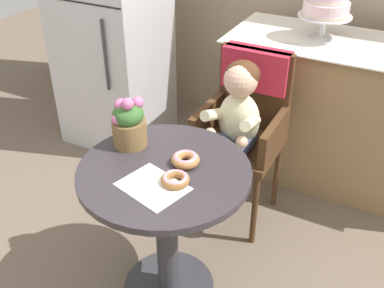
{
  "coord_description": "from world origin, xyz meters",
  "views": [
    {
      "loc": [
        0.8,
        -1.28,
        1.82
      ],
      "look_at": [
        0.05,
        0.15,
        0.77
      ],
      "focal_mm": 42.69,
      "sensor_mm": 36.0,
      "label": 1
    }
  ],
  "objects_px": {
    "refrigerator": "(111,23)",
    "seated_child": "(236,117)",
    "wicker_chair": "(247,110)",
    "donut_front": "(175,179)",
    "flower_vase": "(129,122)",
    "cafe_table": "(166,208)",
    "donut_mid": "(185,159)",
    "tiered_cake_stand": "(326,6)"
  },
  "relations": [
    {
      "from": "refrigerator",
      "to": "seated_child",
      "type": "bearing_deg",
      "value": -23.96
    },
    {
      "from": "wicker_chair",
      "to": "seated_child",
      "type": "relative_size",
      "value": 1.31
    },
    {
      "from": "donut_front",
      "to": "donut_mid",
      "type": "relative_size",
      "value": 0.96
    },
    {
      "from": "flower_vase",
      "to": "refrigerator",
      "type": "height_order",
      "value": "refrigerator"
    },
    {
      "from": "donut_front",
      "to": "flower_vase",
      "type": "bearing_deg",
      "value": 153.77
    },
    {
      "from": "donut_mid",
      "to": "wicker_chair",
      "type": "bearing_deg",
      "value": 89.38
    },
    {
      "from": "cafe_table",
      "to": "seated_child",
      "type": "height_order",
      "value": "seated_child"
    },
    {
      "from": "cafe_table",
      "to": "flower_vase",
      "type": "xyz_separation_m",
      "value": [
        -0.23,
        0.09,
        0.32
      ]
    },
    {
      "from": "flower_vase",
      "to": "refrigerator",
      "type": "relative_size",
      "value": 0.14
    },
    {
      "from": "donut_mid",
      "to": "tiered_cake_stand",
      "type": "bearing_deg",
      "value": 79.48
    },
    {
      "from": "seated_child",
      "to": "donut_mid",
      "type": "relative_size",
      "value": 6.11
    },
    {
      "from": "refrigerator",
      "to": "donut_front",
      "type": "bearing_deg",
      "value": -45.62
    },
    {
      "from": "wicker_chair",
      "to": "donut_front",
      "type": "bearing_deg",
      "value": -93.6
    },
    {
      "from": "seated_child",
      "to": "tiered_cake_stand",
      "type": "distance_m",
      "value": 0.84
    },
    {
      "from": "flower_vase",
      "to": "tiered_cake_stand",
      "type": "height_order",
      "value": "tiered_cake_stand"
    },
    {
      "from": "refrigerator",
      "to": "wicker_chair",
      "type": "bearing_deg",
      "value": -16.97
    },
    {
      "from": "wicker_chair",
      "to": "tiered_cake_stand",
      "type": "distance_m",
      "value": 0.74
    },
    {
      "from": "donut_mid",
      "to": "tiered_cake_stand",
      "type": "xyz_separation_m",
      "value": [
        0.23,
        1.23,
        0.34
      ]
    },
    {
      "from": "donut_front",
      "to": "refrigerator",
      "type": "height_order",
      "value": "refrigerator"
    },
    {
      "from": "seated_child",
      "to": "donut_front",
      "type": "xyz_separation_m",
      "value": [
        0.02,
        -0.67,
        0.06
      ]
    },
    {
      "from": "seated_child",
      "to": "donut_mid",
      "type": "distance_m",
      "value": 0.54
    },
    {
      "from": "refrigerator",
      "to": "cafe_table",
      "type": "bearing_deg",
      "value": -46.33
    },
    {
      "from": "cafe_table",
      "to": "flower_vase",
      "type": "relative_size",
      "value": 2.99
    },
    {
      "from": "wicker_chair",
      "to": "refrigerator",
      "type": "bearing_deg",
      "value": 158.08
    },
    {
      "from": "seated_child",
      "to": "refrigerator",
      "type": "relative_size",
      "value": 0.43
    },
    {
      "from": "donut_mid",
      "to": "flower_vase",
      "type": "xyz_separation_m",
      "value": [
        -0.29,
        0.02,
        0.09
      ]
    },
    {
      "from": "wicker_chair",
      "to": "flower_vase",
      "type": "xyz_separation_m",
      "value": [
        -0.29,
        -0.67,
        0.19
      ]
    },
    {
      "from": "donut_front",
      "to": "tiered_cake_stand",
      "type": "distance_m",
      "value": 1.42
    },
    {
      "from": "donut_front",
      "to": "flower_vase",
      "type": "height_order",
      "value": "flower_vase"
    },
    {
      "from": "wicker_chair",
      "to": "refrigerator",
      "type": "relative_size",
      "value": 0.56
    },
    {
      "from": "cafe_table",
      "to": "donut_mid",
      "type": "height_order",
      "value": "donut_mid"
    },
    {
      "from": "refrigerator",
      "to": "donut_mid",
      "type": "bearing_deg",
      "value": -42.8
    },
    {
      "from": "cafe_table",
      "to": "donut_mid",
      "type": "bearing_deg",
      "value": 49.96
    },
    {
      "from": "donut_front",
      "to": "refrigerator",
      "type": "xyz_separation_m",
      "value": [
        -1.14,
        1.16,
        0.11
      ]
    },
    {
      "from": "cafe_table",
      "to": "refrigerator",
      "type": "height_order",
      "value": "refrigerator"
    },
    {
      "from": "seated_child",
      "to": "refrigerator",
      "type": "height_order",
      "value": "refrigerator"
    },
    {
      "from": "wicker_chair",
      "to": "refrigerator",
      "type": "height_order",
      "value": "refrigerator"
    },
    {
      "from": "wicker_chair",
      "to": "donut_front",
      "type": "relative_size",
      "value": 8.33
    },
    {
      "from": "donut_front",
      "to": "tiered_cake_stand",
      "type": "relative_size",
      "value": 0.38
    },
    {
      "from": "flower_vase",
      "to": "refrigerator",
      "type": "xyz_separation_m",
      "value": [
        -0.82,
        1.01,
        0.02
      ]
    },
    {
      "from": "seated_child",
      "to": "donut_front",
      "type": "bearing_deg",
      "value": -88.33
    },
    {
      "from": "cafe_table",
      "to": "seated_child",
      "type": "bearing_deg",
      "value": 83.6
    }
  ]
}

